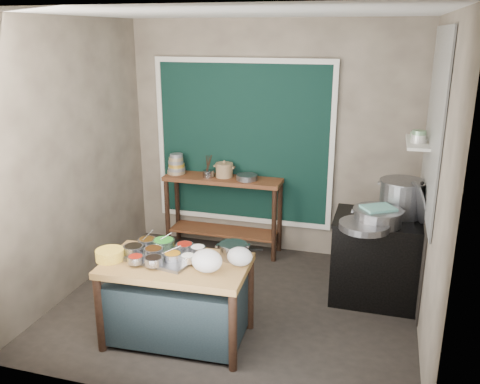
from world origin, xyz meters
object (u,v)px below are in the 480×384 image
(prep_table, at_px, (177,301))
(condiment_tray, at_px, (163,257))
(stock_pot, at_px, (402,198))
(utensil_cup, at_px, (208,174))
(back_counter, at_px, (223,214))
(yellow_basin, at_px, (110,255))
(stove_block, at_px, (378,260))
(saucepan, at_px, (233,251))
(ceramic_crock, at_px, (224,171))
(steamer, at_px, (378,217))

(prep_table, relative_size, condiment_tray, 2.10)
(prep_table, height_order, stock_pot, stock_pot)
(utensil_cup, bearing_deg, stock_pot, -13.71)
(prep_table, height_order, back_counter, back_counter)
(condiment_tray, bearing_deg, utensil_cup, 97.58)
(yellow_basin, bearing_deg, stove_block, 31.42)
(condiment_tray, distance_m, saucepan, 0.62)
(utensil_cup, bearing_deg, back_counter, 9.82)
(prep_table, bearing_deg, utensil_cup, 98.65)
(yellow_basin, distance_m, utensil_cup, 2.09)
(stove_block, relative_size, stock_pot, 1.94)
(prep_table, bearing_deg, ceramic_crock, 93.24)
(stove_block, relative_size, utensil_cup, 6.37)
(back_counter, height_order, steamer, steamer)
(prep_table, height_order, yellow_basin, yellow_basin)
(utensil_cup, bearing_deg, condiment_tray, -82.42)
(stock_pot, bearing_deg, ceramic_crock, 163.54)
(utensil_cup, bearing_deg, prep_table, -78.48)
(stock_pot, bearing_deg, yellow_basin, -147.78)
(prep_table, height_order, saucepan, saucepan)
(condiment_tray, distance_m, yellow_basin, 0.46)
(saucepan, bearing_deg, stove_block, 24.46)
(back_counter, xyz_separation_m, yellow_basin, (-0.35, -2.10, 0.32))
(yellow_basin, relative_size, utensil_cup, 1.73)
(stove_block, distance_m, stock_pot, 0.68)
(ceramic_crock, bearing_deg, stock_pot, -16.46)
(prep_table, relative_size, back_counter, 0.86)
(back_counter, relative_size, condiment_tray, 2.43)
(yellow_basin, bearing_deg, saucepan, 18.17)
(stock_pot, bearing_deg, saucepan, -139.64)
(stove_block, bearing_deg, ceramic_crock, 158.07)
(yellow_basin, bearing_deg, steamer, 28.21)
(saucepan, xyz_separation_m, steamer, (1.19, 0.85, 0.14))
(yellow_basin, height_order, stock_pot, stock_pot)
(yellow_basin, height_order, ceramic_crock, ceramic_crock)
(back_counter, height_order, utensil_cup, utensil_cup)
(stove_block, relative_size, steamer, 1.87)
(yellow_basin, height_order, steamer, steamer)
(saucepan, bearing_deg, back_counter, 95.09)
(prep_table, height_order, steamer, steamer)
(back_counter, height_order, ceramic_crock, ceramic_crock)
(back_counter, height_order, saucepan, back_counter)
(prep_table, bearing_deg, saucepan, 24.04)
(ceramic_crock, bearing_deg, saucepan, -69.75)
(prep_table, distance_m, stock_pot, 2.43)
(stove_block, xyz_separation_m, stock_pot, (0.17, 0.15, 0.64))
(stove_block, height_order, ceramic_crock, ceramic_crock)
(condiment_tray, relative_size, steamer, 1.24)
(back_counter, bearing_deg, prep_table, -83.53)
(stove_block, bearing_deg, utensil_cup, 161.35)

